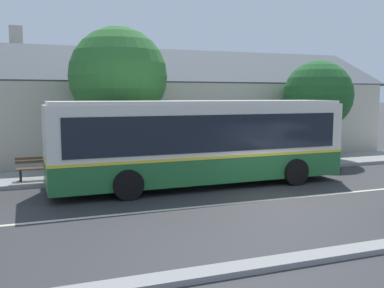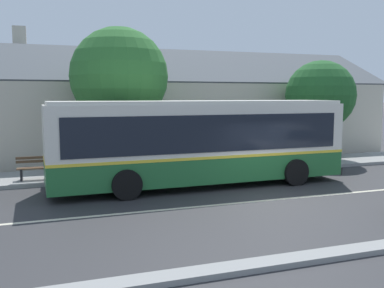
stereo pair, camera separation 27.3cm
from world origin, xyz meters
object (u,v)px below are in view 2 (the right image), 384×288
at_px(transit_bus, 200,140).
at_px(bench_down_street, 135,164).
at_px(street_tree_primary, 320,95).
at_px(bench_by_building, 40,169).
at_px(street_tree_secondary, 119,77).

xyz_separation_m(transit_bus, bench_down_street, (-1.97, 2.44, -1.14)).
bearing_deg(street_tree_primary, bench_by_building, -174.36).
relative_size(street_tree_primary, street_tree_secondary, 0.81).
height_order(transit_bus, street_tree_primary, street_tree_primary).
relative_size(transit_bus, street_tree_secondary, 1.76).
height_order(bench_down_street, street_tree_secondary, street_tree_secondary).
bearing_deg(transit_bus, street_tree_secondary, 120.10).
xyz_separation_m(bench_by_building, street_tree_secondary, (3.39, 1.56, 3.61)).
distance_m(bench_by_building, street_tree_secondary, 5.20).
height_order(transit_bus, bench_down_street, transit_bus).
bearing_deg(street_tree_primary, bench_down_street, -172.59).
xyz_separation_m(street_tree_primary, street_tree_secondary, (-10.24, 0.22, 0.81)).
bearing_deg(bench_by_building, bench_down_street, 0.85).
bearing_deg(street_tree_secondary, street_tree_primary, -1.21).
relative_size(bench_down_street, street_tree_secondary, 0.27).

